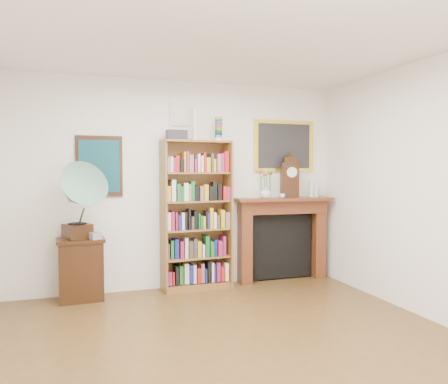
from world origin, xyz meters
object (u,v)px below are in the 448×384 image
at_px(mantel_clock, 290,178).
at_px(cd_stack, 95,236).
at_px(flower_vase, 265,192).
at_px(bottle_right, 316,190).
at_px(gramophone, 77,196).
at_px(bottle_left, 311,189).
at_px(side_cabinet, 81,269).
at_px(fireplace, 282,231).
at_px(teacup, 282,196).
at_px(bookshelf, 197,207).

bearing_deg(mantel_clock, cd_stack, -162.41).
xyz_separation_m(flower_vase, bottle_right, (0.82, 0.01, 0.02)).
relative_size(gramophone, bottle_left, 3.93).
bearing_deg(flower_vase, bottle_left, 3.01).
relative_size(side_cabinet, bottle_left, 3.19).
relative_size(fireplace, teacup, 18.72).
xyz_separation_m(mantel_clock, flower_vase, (-0.40, -0.05, -0.20)).
xyz_separation_m(cd_stack, flower_vase, (2.31, 0.15, 0.48)).
bearing_deg(bookshelf, flower_vase, -3.86).
bearing_deg(fireplace, mantel_clock, -7.13).
relative_size(gramophone, mantel_clock, 1.62).
bearing_deg(flower_vase, gramophone, -175.81).
relative_size(side_cabinet, flower_vase, 4.67).
bearing_deg(bottle_right, cd_stack, -176.99).
xyz_separation_m(side_cabinet, bottle_left, (3.24, 0.09, 0.94)).
relative_size(fireplace, bottle_left, 6.00).
relative_size(gramophone, flower_vase, 5.76).
relative_size(cd_stack, bottle_right, 0.60).
relative_size(bookshelf, flower_vase, 14.00).
distance_m(fireplace, teacup, 0.54).
bearing_deg(teacup, bottle_right, 5.75).
height_order(cd_stack, mantel_clock, mantel_clock).
bearing_deg(bottle_left, fireplace, 175.82).
height_order(flower_vase, teacup, flower_vase).
xyz_separation_m(gramophone, cd_stack, (0.21, 0.03, -0.49)).
bearing_deg(flower_vase, side_cabinet, -178.94).
distance_m(side_cabinet, bottle_left, 3.37).
xyz_separation_m(bookshelf, flower_vase, (1.00, 0.01, 0.17)).
bearing_deg(bookshelf, bottle_right, -3.73).
bearing_deg(mantel_clock, fireplace, -176.34).
distance_m(fireplace, flower_vase, 0.65).
distance_m(side_cabinet, cd_stack, 0.47).
relative_size(bookshelf, mantel_clock, 3.94).
bearing_deg(bookshelf, gramophone, -177.52).
xyz_separation_m(fireplace, teacup, (-0.06, -0.12, 0.52)).
distance_m(side_cabinet, fireplace, 2.80).
bearing_deg(bottle_right, bottle_left, 153.81).
distance_m(mantel_clock, teacup, 0.32).
height_order(bookshelf, gramophone, bookshelf).
bearing_deg(cd_stack, gramophone, -171.95).
distance_m(teacup, bottle_right, 0.58).
height_order(mantel_clock, teacup, mantel_clock).
bearing_deg(flower_vase, cd_stack, -176.16).
relative_size(gramophone, teacup, 12.27).
xyz_separation_m(cd_stack, mantel_clock, (2.71, 0.21, 0.68)).
relative_size(side_cabinet, fireplace, 0.53).
distance_m(flower_vase, bottle_right, 0.82).
relative_size(bottle_left, bottle_right, 1.20).
distance_m(side_cabinet, mantel_clock, 3.09).
distance_m(gramophone, cd_stack, 0.54).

